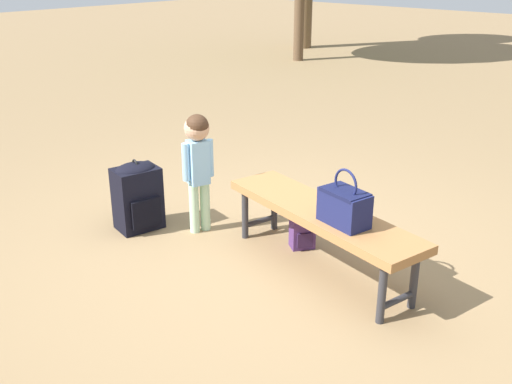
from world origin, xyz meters
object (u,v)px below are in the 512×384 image
at_px(park_bench, 321,217).
at_px(backpack_large, 137,194).
at_px(backpack_small, 302,229).
at_px(handbag, 344,205).
at_px(child_standing, 198,155).

xyz_separation_m(park_bench, backpack_large, (1.46, 0.42, -0.11)).
bearing_deg(park_bench, backpack_large, 16.18).
bearing_deg(backpack_small, backpack_large, 27.20).
height_order(handbag, backpack_small, handbag).
height_order(backpack_large, backpack_small, backpack_large).
bearing_deg(backpack_large, handbag, -169.08).
distance_m(park_bench, child_standing, 1.10).
xyz_separation_m(park_bench, child_standing, (1.06, 0.14, 0.24)).
xyz_separation_m(backpack_large, backpack_small, (-1.17, -0.60, -0.14)).
relative_size(child_standing, backpack_large, 1.64).
height_order(child_standing, backpack_large, child_standing).
relative_size(handbag, backpack_small, 1.27).
distance_m(child_standing, backpack_large, 0.60).
distance_m(park_bench, handbag, 0.32).
xyz_separation_m(child_standing, backpack_small, (-0.77, -0.31, -0.48)).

